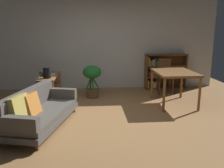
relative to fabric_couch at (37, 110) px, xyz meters
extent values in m
plane|color=#9E7042|center=(1.30, 0.24, -0.32)|extent=(8.16, 8.16, 0.00)
cube|color=silver|center=(1.30, 2.94, 1.03)|extent=(6.80, 0.10, 2.70)
cylinder|color=brown|center=(0.59, 0.75, -0.27)|extent=(0.04, 0.04, 0.10)
cylinder|color=brown|center=(0.18, -0.88, -0.27)|extent=(0.04, 0.04, 0.10)
cylinder|color=brown|center=(0.00, 0.90, -0.27)|extent=(0.04, 0.04, 0.10)
cube|color=#56514C|center=(0.09, 0.01, -0.17)|extent=(1.17, 1.97, 0.10)
cube|color=#56514C|center=(0.09, 0.01, -0.07)|extent=(1.12, 1.89, 0.10)
cube|color=#56514C|center=(-0.18, 0.08, 0.17)|extent=(0.61, 1.76, 0.37)
cube|color=#56514C|center=(0.30, 0.84, 0.09)|extent=(0.72, 0.31, 0.21)
cube|color=#56514C|center=(-0.12, -0.82, 0.09)|extent=(0.72, 0.31, 0.21)
cube|color=tan|center=(-0.17, -0.45, 0.18)|extent=(0.28, 0.47, 0.45)
cube|color=orange|center=(-0.07, -0.14, 0.15)|extent=(0.32, 0.43, 0.41)
cube|color=olive|center=(-0.07, 2.32, 0.00)|extent=(0.39, 0.04, 0.63)
cube|color=olive|center=(-0.07, 1.12, 0.00)|extent=(0.39, 0.04, 0.63)
cube|color=olive|center=(-0.07, 1.72, -0.04)|extent=(0.39, 1.20, 0.04)
cube|color=olive|center=(-0.07, 1.72, 0.30)|extent=(0.39, 1.24, 0.04)
cube|color=olive|center=(-0.07, 1.72, -0.30)|extent=(0.39, 1.20, 0.04)
cube|color=silver|center=(-0.03, 1.80, 0.32)|extent=(0.26, 0.36, 0.02)
cube|color=black|center=(-0.22, 1.76, 0.36)|extent=(0.25, 0.34, 0.06)
cylinder|color=black|center=(-0.05, 1.37, 0.44)|extent=(0.18, 0.18, 0.25)
cylinder|color=slate|center=(-0.05, 1.37, 0.49)|extent=(0.10, 0.10, 0.01)
cylinder|color=brown|center=(0.99, 1.86, -0.21)|extent=(0.31, 0.31, 0.21)
cylinder|color=#1E6B28|center=(1.08, 1.85, 0.07)|extent=(0.21, 0.07, 0.36)
cylinder|color=#1E6B28|center=(0.96, 1.97, 0.20)|extent=(0.09, 0.24, 0.62)
cylinder|color=#1E6B28|center=(0.91, 1.85, 0.10)|extent=(0.20, 0.08, 0.42)
cylinder|color=#1E6B28|center=(1.00, 1.77, 0.13)|extent=(0.06, 0.22, 0.48)
ellipsoid|color=#1E6B28|center=(0.99, 1.86, 0.36)|extent=(0.48, 0.48, 0.33)
cylinder|color=brown|center=(2.51, 1.67, 0.05)|extent=(0.06, 0.06, 0.74)
cylinder|color=brown|center=(2.51, 0.61, 0.05)|extent=(0.06, 0.06, 0.74)
cylinder|color=brown|center=(3.30, 1.67, 0.05)|extent=(0.06, 0.06, 0.74)
cylinder|color=brown|center=(3.30, 0.61, 0.05)|extent=(0.06, 0.06, 0.74)
cube|color=brown|center=(2.90, 1.14, 0.45)|extent=(0.88, 1.16, 0.05)
cylinder|color=#56351E|center=(3.16, 1.92, -0.10)|extent=(0.04, 0.04, 0.44)
cylinder|color=#56351E|center=(2.80, 1.95, -0.10)|extent=(0.04, 0.04, 0.44)
cylinder|color=#56351E|center=(3.20, 2.30, -0.10)|extent=(0.04, 0.04, 0.44)
cylinder|color=#56351E|center=(2.84, 2.34, -0.10)|extent=(0.04, 0.04, 0.44)
cube|color=#56351E|center=(3.00, 2.13, 0.14)|extent=(0.43, 0.46, 0.04)
cube|color=#56351E|center=(3.02, 2.32, 0.40)|extent=(0.36, 0.07, 0.47)
cube|color=brown|center=(2.59, 2.73, 0.20)|extent=(0.04, 0.31, 1.04)
cube|color=brown|center=(3.79, 2.73, 0.20)|extent=(0.04, 0.31, 1.04)
cube|color=brown|center=(3.19, 2.73, 0.70)|extent=(1.23, 0.31, 0.04)
cube|color=brown|center=(3.19, 2.73, -0.30)|extent=(1.23, 0.31, 0.04)
cube|color=brown|center=(3.19, 2.87, 0.20)|extent=(1.19, 0.04, 1.04)
cube|color=brown|center=(3.19, 2.73, 0.04)|extent=(1.19, 0.30, 0.04)
cube|color=brown|center=(3.19, 2.73, 0.37)|extent=(1.19, 0.30, 0.04)
cube|color=gold|center=(2.66, 2.71, -0.17)|extent=(0.05, 0.22, 0.22)
cube|color=black|center=(2.72, 2.71, -0.17)|extent=(0.07, 0.24, 0.22)
cube|color=gold|center=(2.78, 2.71, -0.18)|extent=(0.06, 0.23, 0.20)
cube|color=silver|center=(2.85, 2.71, -0.20)|extent=(0.05, 0.22, 0.15)
cube|color=#337F47|center=(2.91, 2.71, -0.18)|extent=(0.05, 0.23, 0.21)
cube|color=red|center=(2.97, 2.72, -0.19)|extent=(0.06, 0.26, 0.19)
cube|color=black|center=(2.65, 2.71, 0.15)|extent=(0.04, 0.24, 0.19)
cube|color=red|center=(2.72, 2.70, 0.13)|extent=(0.07, 0.19, 0.14)
cube|color=silver|center=(2.78, 2.71, 0.13)|extent=(0.04, 0.21, 0.15)
cube|color=red|center=(2.82, 2.71, 0.13)|extent=(0.04, 0.23, 0.16)
cube|color=#337F47|center=(2.88, 2.71, 0.13)|extent=(0.06, 0.25, 0.15)
cube|color=#993884|center=(2.95, 2.70, 0.14)|extent=(0.06, 0.20, 0.17)
cube|color=orange|center=(2.65, 2.70, 0.50)|extent=(0.04, 0.21, 0.24)
cube|color=#337F47|center=(2.71, 2.72, 0.46)|extent=(0.07, 0.25, 0.15)
cube|color=orange|center=(2.79, 2.71, 0.47)|extent=(0.07, 0.21, 0.18)
cube|color=#2D5199|center=(2.85, 2.71, 0.50)|extent=(0.04, 0.22, 0.22)
cube|color=#337F47|center=(2.90, 2.71, 0.46)|extent=(0.06, 0.24, 0.14)
cube|color=#337F47|center=(2.97, 2.71, 0.47)|extent=(0.06, 0.21, 0.17)
cube|color=#2D5199|center=(3.02, 2.71, 0.46)|extent=(0.03, 0.21, 0.14)
cube|color=red|center=(3.06, 2.71, 0.46)|extent=(0.03, 0.22, 0.15)
camera|label=1|loc=(1.01, -4.12, 1.40)|focal=37.85mm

